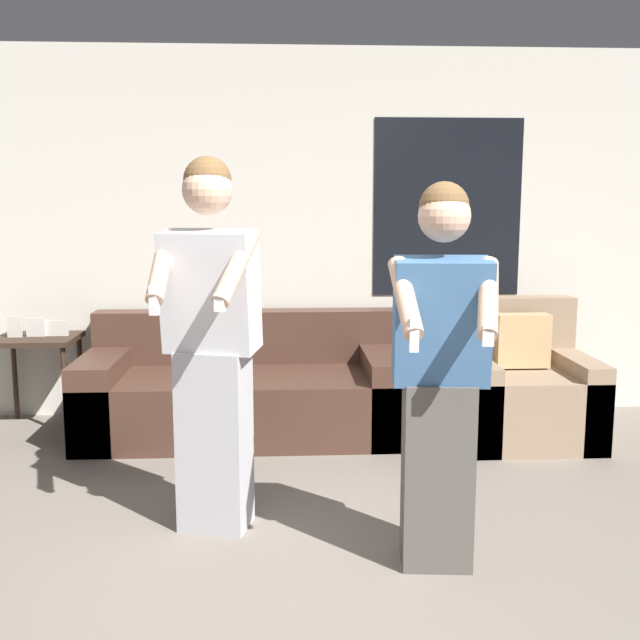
{
  "coord_description": "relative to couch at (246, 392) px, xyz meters",
  "views": [
    {
      "loc": [
        -0.19,
        -2.46,
        1.59
      ],
      "look_at": [
        -0.01,
        0.86,
        1.06
      ],
      "focal_mm": 42.0,
      "sensor_mm": 36.0,
      "label": 1
    }
  ],
  "objects": [
    {
      "name": "side_table",
      "position": [
        -1.48,
        0.21,
        0.28
      ],
      "size": [
        0.56,
        0.49,
        0.8
      ],
      "color": "#332319",
      "rests_on": "ground_plane"
    },
    {
      "name": "armchair",
      "position": [
        1.88,
        -0.21,
        0.04
      ],
      "size": [
        0.88,
        0.86,
        0.93
      ],
      "color": "#937A60",
      "rests_on": "ground_plane"
    },
    {
      "name": "person_right",
      "position": [
        0.93,
        -1.99,
        0.57
      ],
      "size": [
        0.47,
        0.5,
        1.67
      ],
      "color": "#56514C",
      "rests_on": "ground_plane"
    },
    {
      "name": "person_left",
      "position": [
        -0.08,
        -1.56,
        0.64
      ],
      "size": [
        0.51,
        0.55,
        1.8
      ],
      "color": "#B2B2B7",
      "rests_on": "ground_plane"
    },
    {
      "name": "couch",
      "position": [
        0.0,
        0.0,
        0.0
      ],
      "size": [
        2.19,
        0.97,
        0.81
      ],
      "color": "#472D23",
      "rests_on": "ground_plane"
    },
    {
      "name": "wall_back",
      "position": [
        0.45,
        0.52,
        1.07
      ],
      "size": [
        5.71,
        0.07,
        2.7
      ],
      "color": "beige",
      "rests_on": "ground_plane"
    }
  ]
}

